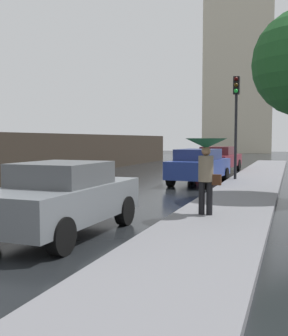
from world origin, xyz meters
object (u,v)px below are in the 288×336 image
car_maroon_far_ahead (218,159)px  car_grey_behind_camera (62,197)px  traffic_light (236,108)px  pedestrian_with_umbrella_near (206,155)px  car_blue_mid_road (199,166)px

car_maroon_far_ahead → car_grey_behind_camera: (-0.28, -16.19, -0.03)m
traffic_light → pedestrian_with_umbrella_near: bearing=-86.9°
car_maroon_far_ahead → pedestrian_with_umbrella_near: size_ratio=2.60×
car_grey_behind_camera → pedestrian_with_umbrella_near: size_ratio=2.21×
car_blue_mid_road → pedestrian_with_umbrella_near: (1.77, -7.49, 0.74)m
car_maroon_far_ahead → car_blue_mid_road: bearing=-83.1°
car_maroon_far_ahead → traffic_light: bearing=-68.4°
car_blue_mid_road → car_grey_behind_camera: 9.80m
car_maroon_far_ahead → pedestrian_with_umbrella_near: (2.08, -13.90, 0.74)m
car_grey_behind_camera → traffic_light: 11.48m
car_blue_mid_road → car_maroon_far_ahead: (-0.31, 6.41, 0.00)m
car_grey_behind_camera → car_maroon_far_ahead: bearing=90.2°
pedestrian_with_umbrella_near → car_grey_behind_camera: bearing=47.1°
car_maroon_far_ahead → pedestrian_with_umbrella_near: 14.07m
car_blue_mid_road → car_grey_behind_camera: bearing=-89.1°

